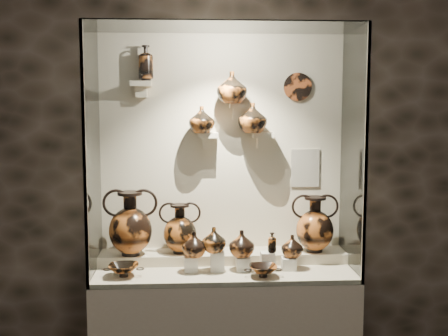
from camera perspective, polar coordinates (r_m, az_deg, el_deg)
The scene contains 36 objects.
wall_back at distance 3.94m, azimuth -0.23°, elevation 1.96°, with size 5.00×0.02×3.20m, color black.
plinth at distance 3.91m, azimuth 0.04°, elevation -16.22°, with size 1.70×0.60×0.80m, color beige.
front_tier at distance 3.77m, azimuth 0.04°, elevation -10.39°, with size 1.68×0.58×0.03m, color #C5B698.
rear_tier at distance 3.93m, azimuth -0.11°, elevation -9.17°, with size 1.70×0.25×0.10m, color #C5B698.
back_panel at distance 3.94m, azimuth -0.22°, elevation 1.96°, with size 1.70×0.03×1.60m, color beige.
glass_front at distance 3.33m, azimuth 0.34°, elevation 1.15°, with size 1.70×0.01×1.60m, color white.
glass_left at distance 3.68m, azimuth -13.24°, elevation 1.47°, with size 0.01×0.60×1.60m, color white.
glass_right at distance 3.77m, azimuth 12.99°, elevation 1.59°, with size 0.01×0.60×1.60m, color white.
glass_top at distance 3.65m, azimuth 0.04°, elevation 14.13°, with size 1.70×0.60×0.01m, color white.
frame_post_left at distance 3.39m, azimuth -13.99°, elevation 1.05°, with size 0.02×0.02×1.60m, color gray.
frame_post_right at distance 3.49m, azimuth 14.22°, elevation 1.19°, with size 0.02×0.02×1.60m, color gray.
pedestal_a at distance 3.70m, azimuth -3.36°, elevation -9.69°, with size 0.09×0.09×0.10m, color silver.
pedestal_b at distance 3.70m, azimuth -0.70°, elevation -9.44°, with size 0.09×0.09×0.13m, color silver.
pedestal_c at distance 3.72m, azimuth 1.96°, elevation -9.69°, with size 0.09×0.09×0.09m, color silver.
pedestal_d at distance 3.73m, azimuth 4.44°, elevation -9.41°, with size 0.09×0.09×0.12m, color silver.
pedestal_e at distance 3.76m, azimuth 6.59°, elevation -9.63°, with size 0.09×0.09×0.08m, color silver.
bracket_ul at distance 3.87m, azimuth -8.42°, elevation 8.48°, with size 0.14×0.12×0.04m, color beige.
bracket_ca at distance 3.85m, azimuth -1.65°, elevation 3.34°, with size 0.14×0.12×0.04m, color beige.
bracket_cb at distance 3.86m, azimuth 1.33°, elevation 6.32°, with size 0.10×0.12×0.04m, color beige.
bracket_cc at distance 3.88m, azimuth 3.97°, elevation 3.35°, with size 0.14×0.12×0.04m, color beige.
amphora_left at distance 3.83m, azimuth -9.49°, elevation -5.56°, with size 0.35×0.35×0.44m, color #9E511E, non-canonical shape.
amphora_mid at distance 3.85m, azimuth -4.50°, elevation -6.14°, with size 0.27×0.27×0.34m, color #B85E20, non-canonical shape.
amphora_right at distance 3.92m, azimuth 9.21°, elevation -5.63°, with size 0.31×0.31×0.39m, color #9E511E, non-canonical shape.
jug_a at distance 3.65m, azimuth -3.04°, elevation -7.75°, with size 0.16×0.16×0.17m, color #9E511E.
jug_b at distance 3.65m, azimuth -1.03°, elevation -7.29°, with size 0.16×0.16×0.16m, color #B85E20.
jug_c at distance 3.69m, azimuth 1.80°, elevation -7.68°, with size 0.17×0.17×0.18m, color #9E511E.
jug_e at distance 3.75m, azimuth 6.93°, elevation -7.88°, with size 0.14×0.14×0.15m, color #9E511E.
lekythos_small at distance 3.69m, azimuth 4.90°, elevation -7.43°, with size 0.07×0.07×0.15m, color #B85E20, non-canonical shape.
kylix_left at distance 3.64m, azimuth -10.16°, elevation -10.06°, with size 0.24×0.21×0.10m, color #B85E20, non-canonical shape.
kylix_right at distance 3.59m, azimuth 3.99°, elevation -10.27°, with size 0.23×0.19×0.09m, color #9E511E, non-canonical shape.
lekythos_tall at distance 3.87m, azimuth -7.95°, elevation 10.73°, with size 0.11×0.11×0.27m, color #9E511E, non-canonical shape.
ovoid_vase_a at distance 3.81m, azimuth -2.28°, elevation 4.94°, with size 0.17×0.17×0.18m, color #B85E20.
ovoid_vase_b at distance 3.81m, azimuth 0.80°, elevation 8.18°, with size 0.20×0.20×0.21m, color #B85E20.
ovoid_vase_c at distance 3.82m, azimuth 2.92°, elevation 5.11°, with size 0.20×0.20×0.20m, color #B85E20.
wall_plate at distance 3.97m, azimuth 7.49°, elevation 8.18°, with size 0.19×0.19×0.02m, color #BA5324.
info_placard at distance 4.01m, azimuth 8.24°, elevation -0.00°, with size 0.20×0.01×0.27m, color beige.
Camera 1 is at (-0.21, -1.43, 1.90)m, focal length 45.00 mm.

